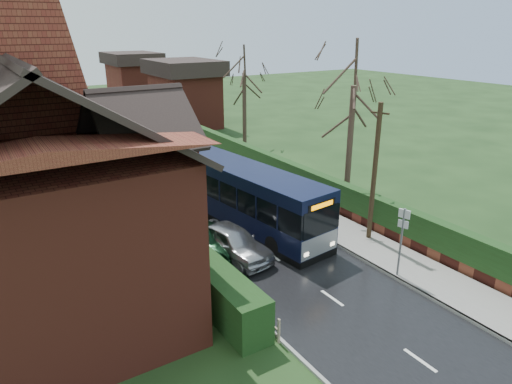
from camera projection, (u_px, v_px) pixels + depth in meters
ground at (299, 275)px, 18.62m from camera, size 140.00×140.00×0.00m
road at (195, 201)px, 26.54m from camera, size 6.00×100.00×0.02m
pavement at (256, 187)px, 28.67m from camera, size 2.50×100.00×0.14m
kerb_right at (240, 190)px, 28.06m from camera, size 0.12×100.00×0.14m
kerb_left at (144, 211)px, 24.99m from camera, size 0.12×100.00×0.10m
front_hedge at (162, 235)px, 20.34m from camera, size 1.20×16.00×1.60m
picket_fence at (178, 238)px, 20.84m from camera, size 0.10×16.00×0.90m
right_wall_hedge at (276, 169)px, 29.12m from camera, size 0.60×50.00×1.80m
brick_house at (31, 179)px, 16.51m from camera, size 9.30×14.60×10.30m
bus at (247, 198)px, 22.77m from camera, size 3.46×10.28×3.06m
car_silver at (232, 242)px, 19.90m from camera, size 2.36×4.45×1.44m
car_green at (205, 238)px, 20.42m from camera, size 3.27×4.84×1.30m
car_distant at (90, 122)px, 45.55m from camera, size 2.43×3.81×1.19m
bus_stop_sign at (402, 233)px, 17.77m from camera, size 0.18×0.45×3.02m
telegraph_pole at (374, 174)px, 20.61m from camera, size 0.37×0.81×6.52m
tree_right_near at (355, 77)px, 23.38m from camera, size 4.43×4.43×9.56m
tree_right_far at (244, 68)px, 36.20m from camera, size 4.50×4.50×8.69m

